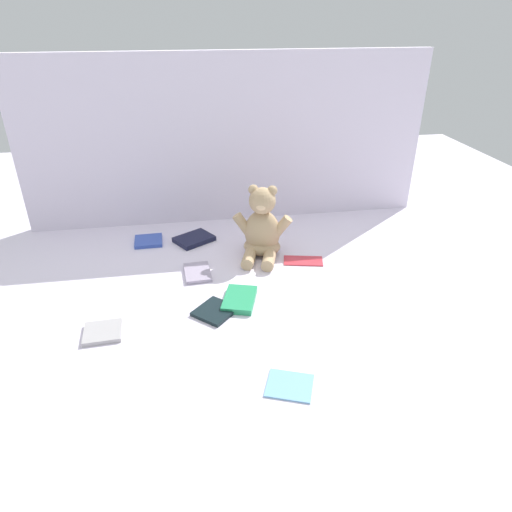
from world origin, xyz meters
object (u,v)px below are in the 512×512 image
object	(u,v)px
book_case_1	(240,299)
book_case_5	(198,273)
book_case_3	(149,241)
book_case_4	(103,332)
book_case_7	(215,311)
teddy_bear	(262,230)
book_case_2	(194,239)
book_case_0	(303,260)
book_case_6	(290,385)

from	to	relation	value
book_case_1	book_case_5	size ratio (longest dim) A/B	1.09
book_case_3	book_case_4	size ratio (longest dim) A/B	1.02
book_case_5	book_case_7	world-z (taller)	book_case_5
book_case_4	book_case_7	size ratio (longest dim) A/B	0.93
teddy_bear	book_case_1	bearing A→B (deg)	-94.86
book_case_2	book_case_1	bearing A→B (deg)	163.35
book_case_0	book_case_3	size ratio (longest dim) A/B	1.33
book_case_0	book_case_4	xyz separation A→B (m)	(-0.63, -0.30, 0.00)
book_case_2	book_case_6	xyz separation A→B (m)	(0.18, -0.78, -0.00)
book_case_1	book_case_6	world-z (taller)	book_case_1
teddy_bear	book_case_7	xyz separation A→B (m)	(-0.19, -0.33, -0.09)
book_case_4	book_case_2	bearing A→B (deg)	-30.54
book_case_5	book_case_6	world-z (taller)	book_case_5
teddy_bear	book_case_1	world-z (taller)	teddy_bear
book_case_6	book_case_2	bearing A→B (deg)	34.19
book_case_5	book_case_6	size ratio (longest dim) A/B	1.15
teddy_bear	book_case_0	world-z (taller)	teddy_bear
book_case_3	book_case_5	distance (m)	0.31
teddy_bear	book_case_4	world-z (taller)	teddy_bear
teddy_bear	book_case_3	distance (m)	0.44
book_case_0	book_case_6	xyz separation A→B (m)	(-0.18, -0.57, 0.00)
book_case_5	book_case_2	bearing A→B (deg)	-93.05
book_case_0	book_case_5	xyz separation A→B (m)	(-0.36, -0.03, 0.00)
book_case_3	book_case_6	distance (m)	0.87
book_case_0	book_case_1	distance (m)	0.32
book_case_0	book_case_6	size ratio (longest dim) A/B	1.26
book_case_2	book_case_0	bearing A→B (deg)	-152.49
book_case_7	teddy_bear	bearing A→B (deg)	-77.37
book_case_0	book_case_5	distance (m)	0.36
teddy_bear	book_case_3	bearing A→B (deg)	176.19
teddy_bear	book_case_4	distance (m)	0.63
book_case_0	book_case_2	world-z (taller)	book_case_2
book_case_7	book_case_5	bearing A→B (deg)	-37.06
book_case_0	book_case_5	bearing A→B (deg)	-73.28
book_case_2	book_case_3	size ratio (longest dim) A/B	1.33
book_case_0	book_case_3	xyz separation A→B (m)	(-0.53, 0.23, 0.00)
book_case_4	book_case_6	bearing A→B (deg)	-124.12
book_case_2	book_case_4	bearing A→B (deg)	120.91
book_case_2	book_case_7	bearing A→B (deg)	152.98
book_case_2	book_case_5	world-z (taller)	book_case_2
book_case_6	book_case_7	bearing A→B (deg)	45.57
teddy_bear	book_case_7	bearing A→B (deg)	-103.02
teddy_bear	book_case_0	distance (m)	0.18
book_case_1	book_case_2	size ratio (longest dim) A/B	1.00
teddy_bear	book_case_6	world-z (taller)	teddy_bear
book_case_3	book_case_6	xyz separation A→B (m)	(0.35, -0.80, -0.00)
book_case_4	book_case_7	world-z (taller)	book_case_4
book_case_1	book_case_4	distance (m)	0.39
book_case_0	book_case_2	size ratio (longest dim) A/B	1.01
book_case_1	book_case_3	xyz separation A→B (m)	(-0.28, 0.44, -0.00)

